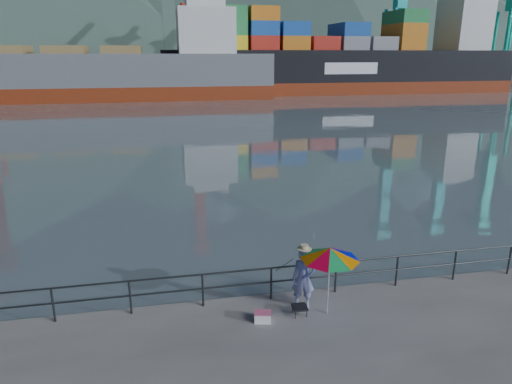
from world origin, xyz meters
TOP-DOWN VIEW (x-y plane):
  - harbor_water at (0.00, 130.00)m, footprint 500.00×280.00m
  - far_dock at (10.00, 93.00)m, footprint 200.00×40.00m
  - guardrail at (0.00, 1.70)m, footprint 22.00×0.06m
  - port_cranes at (31.00, 84.00)m, footprint 116.00×28.00m
  - container_stacks at (36.76, 93.41)m, footprint 58.00×5.40m
  - fisherman at (1.78, 1.08)m, footprint 0.75×0.61m
  - beach_umbrella at (2.35, 0.62)m, footprint 2.11×2.11m
  - folding_stool at (1.58, 0.70)m, footprint 0.42×0.42m
  - cooler_bag at (0.50, 0.58)m, footprint 0.49×0.39m
  - fishing_rod at (1.46, 1.99)m, footprint 0.06×1.74m
  - bulk_carrier at (-10.74, 69.16)m, footprint 58.09×10.05m
  - container_ship at (33.40, 74.83)m, footprint 66.57×11.09m

SIDE VIEW (x-z plane):
  - harbor_water at x=0.00m, z-range 0.00..0.00m
  - far_dock at x=10.00m, z-range -0.20..0.20m
  - fishing_rod at x=1.46m, z-range -0.61..0.61m
  - cooler_bag at x=0.50m, z-range 0.00..0.25m
  - folding_stool at x=1.58m, z-range 0.01..0.27m
  - guardrail at x=0.00m, z-range 0.01..1.03m
  - fisherman at x=1.78m, z-range 0.00..1.78m
  - beach_umbrella at x=2.35m, z-range 0.82..2.80m
  - container_stacks at x=36.76m, z-range -0.99..6.81m
  - bulk_carrier at x=-10.74m, z-range -3.21..11.29m
  - container_ship at x=33.40m, z-range -3.27..14.83m
  - port_cranes at x=31.00m, z-range -3.20..35.20m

